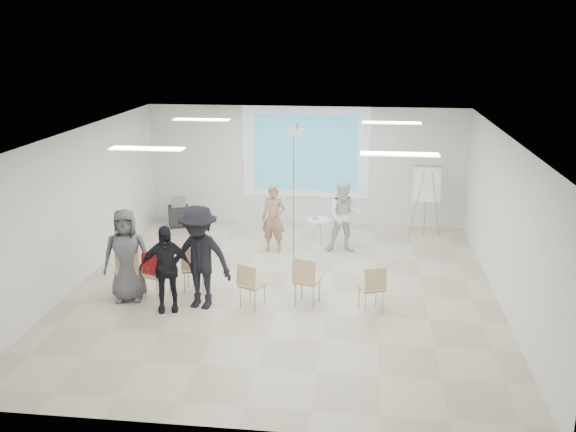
# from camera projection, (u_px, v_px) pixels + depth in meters

# --- Properties ---
(floor) EXTENTS (8.00, 9.00, 0.10)m
(floor) POSITION_uv_depth(u_px,v_px,m) (283.00, 292.00, 12.32)
(floor) COLOR beige
(floor) RESTS_ON ground
(ceiling) EXTENTS (8.00, 9.00, 0.10)m
(ceiling) POSITION_uv_depth(u_px,v_px,m) (283.00, 132.00, 11.46)
(ceiling) COLOR white
(ceiling) RESTS_ON wall_back
(wall_back) EXTENTS (8.00, 0.10, 3.00)m
(wall_back) POSITION_uv_depth(u_px,v_px,m) (306.00, 166.00, 16.23)
(wall_back) COLOR silver
(wall_back) RESTS_ON floor
(wall_left) EXTENTS (0.10, 9.00, 3.00)m
(wall_left) POSITION_uv_depth(u_px,v_px,m) (75.00, 208.00, 12.35)
(wall_left) COLOR silver
(wall_left) RESTS_ON floor
(wall_right) EXTENTS (0.10, 9.00, 3.00)m
(wall_right) POSITION_uv_depth(u_px,v_px,m) (508.00, 222.00, 11.42)
(wall_right) COLOR silver
(wall_right) RESTS_ON floor
(projection_halo) EXTENTS (3.20, 0.01, 2.30)m
(projection_halo) POSITION_uv_depth(u_px,v_px,m) (306.00, 152.00, 16.07)
(projection_halo) COLOR silver
(projection_halo) RESTS_ON wall_back
(projection_image) EXTENTS (2.60, 0.01, 1.90)m
(projection_image) POSITION_uv_depth(u_px,v_px,m) (306.00, 153.00, 16.05)
(projection_image) COLOR teal
(projection_image) RESTS_ON wall_back
(pedestal_table) EXTENTS (0.74, 0.74, 0.69)m
(pedestal_table) POSITION_uv_depth(u_px,v_px,m) (319.00, 231.00, 14.64)
(pedestal_table) COLOR white
(pedestal_table) RESTS_ON floor
(player_left) EXTENTS (0.68, 0.51, 1.72)m
(player_left) POSITION_uv_depth(u_px,v_px,m) (274.00, 214.00, 14.26)
(player_left) COLOR #A48065
(player_left) RESTS_ON floor
(player_right) EXTENTS (0.92, 0.76, 1.80)m
(player_right) POSITION_uv_depth(u_px,v_px,m) (345.00, 213.00, 14.23)
(player_right) COLOR white
(player_right) RESTS_ON floor
(controller_left) EXTENTS (0.06, 0.12, 0.04)m
(controller_left) POSITION_uv_depth(u_px,v_px,m) (283.00, 200.00, 14.40)
(controller_left) COLOR white
(controller_left) RESTS_ON player_left
(controller_right) EXTENTS (0.05, 0.13, 0.04)m
(controller_right) POSITION_uv_depth(u_px,v_px,m) (337.00, 196.00, 14.40)
(controller_right) COLOR silver
(controller_right) RESTS_ON player_right
(chair_far_left) EXTENTS (0.49, 0.52, 0.91)m
(chair_far_left) POSITION_uv_depth(u_px,v_px,m) (129.00, 271.00, 11.81)
(chair_far_left) COLOR tan
(chair_far_left) RESTS_ON floor
(chair_left_mid) EXTENTS (0.52, 0.54, 0.85)m
(chair_left_mid) POSITION_uv_depth(u_px,v_px,m) (154.00, 272.00, 11.82)
(chair_left_mid) COLOR tan
(chair_left_mid) RESTS_ON floor
(chair_left_inner) EXTENTS (0.47, 0.50, 0.92)m
(chair_left_inner) POSITION_uv_depth(u_px,v_px,m) (194.00, 266.00, 12.02)
(chair_left_inner) COLOR tan
(chair_left_inner) RESTS_ON floor
(chair_center) EXTENTS (0.52, 0.54, 0.83)m
(chair_center) POSITION_uv_depth(u_px,v_px,m) (250.00, 282.00, 11.38)
(chair_center) COLOR tan
(chair_center) RESTS_ON floor
(chair_right_inner) EXTENTS (0.53, 0.55, 0.91)m
(chair_right_inner) POSITION_uv_depth(u_px,v_px,m) (306.00, 278.00, 11.47)
(chair_right_inner) COLOR tan
(chair_right_inner) RESTS_ON floor
(chair_right_far) EXTENTS (0.53, 0.54, 0.86)m
(chair_right_far) POSITION_uv_depth(u_px,v_px,m) (373.00, 285.00, 11.21)
(chair_right_far) COLOR tan
(chair_right_far) RESTS_ON floor
(red_jacket) EXTENTS (0.41, 0.23, 0.39)m
(red_jacket) POSITION_uv_depth(u_px,v_px,m) (152.00, 264.00, 11.61)
(red_jacket) COLOR #B4161B
(red_jacket) RESTS_ON chair_left_mid
(laptop) EXTENTS (0.36, 0.28, 0.03)m
(laptop) POSITION_uv_depth(u_px,v_px,m) (195.00, 267.00, 12.13)
(laptop) COLOR black
(laptop) RESTS_ON chair_left_inner
(audience_left) EXTENTS (1.17, 0.86, 1.80)m
(audience_left) POSITION_uv_depth(u_px,v_px,m) (165.00, 262.00, 11.19)
(audience_left) COLOR black
(audience_left) RESTS_ON floor
(audience_mid) EXTENTS (1.50, 1.01, 2.13)m
(audience_mid) POSITION_uv_depth(u_px,v_px,m) (199.00, 251.00, 11.27)
(audience_mid) COLOR black
(audience_mid) RESTS_ON floor
(audience_outer) EXTENTS (1.06, 0.81, 1.93)m
(audience_outer) POSITION_uv_depth(u_px,v_px,m) (126.00, 250.00, 11.62)
(audience_outer) COLOR #58575C
(audience_outer) RESTS_ON floor
(flipchart_easel) EXTENTS (0.76, 0.57, 1.76)m
(flipchart_easel) POSITION_uv_depth(u_px,v_px,m) (427.00, 184.00, 15.18)
(flipchart_easel) COLOR #96989E
(flipchart_easel) RESTS_ON floor
(av_cart) EXTENTS (0.61, 0.55, 0.75)m
(av_cart) POSITION_uv_depth(u_px,v_px,m) (179.00, 213.00, 16.21)
(av_cart) COLOR black
(av_cart) RESTS_ON floor
(ceiling_projector) EXTENTS (0.30, 0.25, 3.00)m
(ceiling_projector) POSITION_uv_depth(u_px,v_px,m) (297.00, 139.00, 12.97)
(ceiling_projector) COLOR white
(ceiling_projector) RESTS_ON ceiling
(fluor_panel_nw) EXTENTS (1.20, 0.30, 0.02)m
(fluor_panel_nw) POSITION_uv_depth(u_px,v_px,m) (201.00, 120.00, 13.62)
(fluor_panel_nw) COLOR white
(fluor_panel_nw) RESTS_ON ceiling
(fluor_panel_ne) EXTENTS (1.20, 0.30, 0.02)m
(fluor_panel_ne) POSITION_uv_depth(u_px,v_px,m) (392.00, 123.00, 13.16)
(fluor_panel_ne) COLOR white
(fluor_panel_ne) RESTS_ON ceiling
(fluor_panel_sw) EXTENTS (1.20, 0.30, 0.02)m
(fluor_panel_sw) POSITION_uv_depth(u_px,v_px,m) (147.00, 149.00, 10.28)
(fluor_panel_sw) COLOR white
(fluor_panel_sw) RESTS_ON ceiling
(fluor_panel_se) EXTENTS (1.20, 0.30, 0.02)m
(fluor_panel_se) POSITION_uv_depth(u_px,v_px,m) (399.00, 154.00, 9.82)
(fluor_panel_se) COLOR white
(fluor_panel_se) RESTS_ON ceiling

